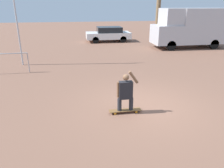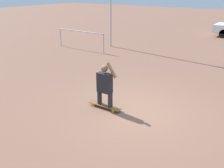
% 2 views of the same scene
% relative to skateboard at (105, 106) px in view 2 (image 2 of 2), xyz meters
% --- Properties ---
extents(ground_plane, '(80.00, 80.00, 0.00)m').
position_rel_skateboard_xyz_m(ground_plane, '(0.83, 0.39, -0.08)').
color(ground_plane, brown).
extents(skateboard, '(1.08, 0.23, 0.10)m').
position_rel_skateboard_xyz_m(skateboard, '(0.00, 0.00, 0.00)').
color(skateboard, brown).
rests_on(skateboard, ground_plane).
extents(person_skateboarder, '(0.72, 0.22, 1.36)m').
position_rel_skateboard_xyz_m(person_skateboarder, '(-0.00, 0.00, 0.70)').
color(person_skateboarder, '#28282D').
rests_on(person_skateboarder, skateboard).
extents(plaza_railing_segment, '(3.35, 0.05, 1.08)m').
position_rel_skateboard_xyz_m(plaza_railing_segment, '(-5.69, 5.38, 0.80)').
color(plaza_railing_segment, '#99999E').
rests_on(plaza_railing_segment, ground_plane).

